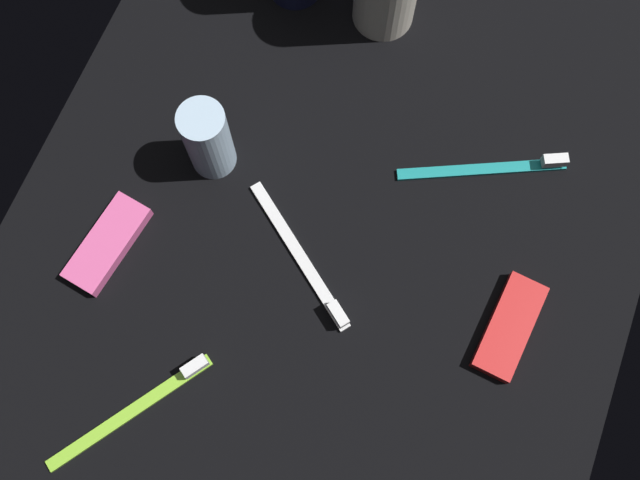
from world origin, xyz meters
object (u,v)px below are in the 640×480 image
(snack_bar_pink, at_px, (108,244))
(snack_bar_red, at_px, (510,327))
(deodorant_stick, at_px, (208,140))
(toothbrush_lime, at_px, (140,405))
(toothbrush_white, at_px, (305,263))
(toothbrush_teal, at_px, (493,168))

(snack_bar_pink, xyz_separation_m, snack_bar_red, (-0.07, 0.41, 0.00))
(deodorant_stick, bearing_deg, toothbrush_lime, 8.08)
(deodorant_stick, xyz_separation_m, toothbrush_white, (0.07, 0.13, -0.04))
(toothbrush_lime, distance_m, snack_bar_pink, 0.17)
(toothbrush_white, relative_size, snack_bar_red, 1.45)
(toothbrush_white, distance_m, snack_bar_red, 0.21)
(deodorant_stick, relative_size, toothbrush_teal, 0.59)
(toothbrush_lime, relative_size, toothbrush_teal, 0.93)
(deodorant_stick, bearing_deg, snack_bar_pink, -25.90)
(toothbrush_lime, height_order, snack_bar_pink, toothbrush_lime)
(toothbrush_teal, xyz_separation_m, snack_bar_red, (0.16, 0.07, 0.00))
(deodorant_stick, height_order, snack_bar_red, deodorant_stick)
(deodorant_stick, distance_m, toothbrush_teal, 0.30)
(toothbrush_lime, height_order, toothbrush_white, same)
(toothbrush_lime, relative_size, snack_bar_pink, 1.49)
(toothbrush_teal, bearing_deg, toothbrush_white, -40.98)
(toothbrush_lime, xyz_separation_m, toothbrush_white, (-0.19, 0.10, 0.00))
(toothbrush_teal, height_order, snack_bar_pink, toothbrush_teal)
(snack_bar_pink, bearing_deg, toothbrush_lime, 45.65)
(toothbrush_lime, distance_m, snack_bar_red, 0.37)
(toothbrush_lime, relative_size, snack_bar_red, 1.49)
(toothbrush_lime, xyz_separation_m, toothbrush_teal, (-0.36, 0.24, 0.00))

